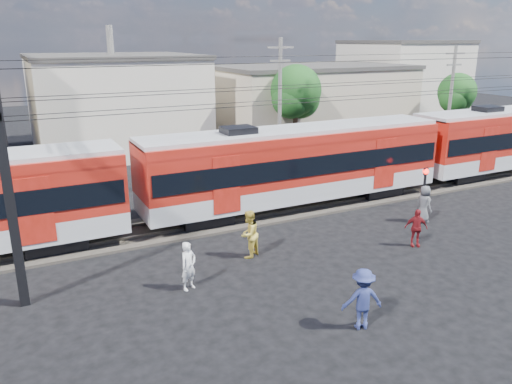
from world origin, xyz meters
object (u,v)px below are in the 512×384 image
Objects in this scene: commuter_train at (300,162)px; car_silver at (465,144)px; pedestrian_a at (188,266)px; crossing_signal at (425,180)px; pedestrian_c at (362,299)px.

car_silver is at bearing 16.47° from commuter_train.
crossing_signal reaches higher than pedestrian_a.
pedestrian_c is (-4.25, -10.58, -1.44)m from commuter_train.
car_silver is at bearing -1.36° from pedestrian_a.
commuter_train is at bearing 11.57° from pedestrian_a.
pedestrian_a is 6.04m from pedestrian_c.
pedestrian_a is 14.18m from crossing_signal.
crossing_signal is at bearing 111.07° from car_silver.
pedestrian_c is 27.42m from car_silver.
pedestrian_c reaches higher than car_silver.
crossing_signal is (-12.31, -8.24, 0.75)m from car_silver.
pedestrian_c is (3.83, -4.67, 0.09)m from pedestrian_a.
commuter_train is at bearing -94.61° from pedestrian_c.
pedestrian_a is at bearing -143.78° from commuter_train.
commuter_train is 11.91× the size of car_silver.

